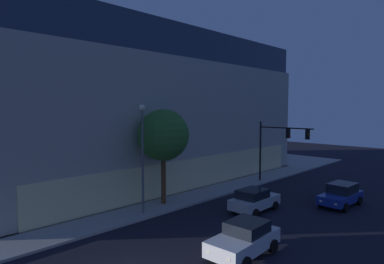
{
  "coord_description": "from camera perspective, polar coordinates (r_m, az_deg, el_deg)",
  "views": [
    {
      "loc": [
        -7.46,
        -10.93,
        7.3
      ],
      "look_at": [
        6.91,
        3.16,
        5.87
      ],
      "focal_mm": 30.55,
      "sensor_mm": 36.0,
      "label": 1
    }
  ],
  "objects": [
    {
      "name": "car_blue",
      "position": [
        27.53,
        24.59,
        -9.88
      ],
      "size": [
        4.26,
        2.19,
        1.67
      ],
      "color": "navy",
      "rests_on": "ground"
    },
    {
      "name": "sidewalk_tree",
      "position": [
        24.56,
        -5.05,
        -0.59
      ],
      "size": [
        3.89,
        3.89,
        7.14
      ],
      "color": "brown",
      "rests_on": "sidewalk_corner"
    },
    {
      "name": "car_white",
      "position": [
        17.26,
        9.11,
        -17.91
      ],
      "size": [
        4.24,
        2.28,
        1.68
      ],
      "color": "silver",
      "rests_on": "ground"
    },
    {
      "name": "street_lamp_sidewalk",
      "position": [
        22.48,
        -8.64,
        -2.2
      ],
      "size": [
        0.44,
        0.44,
        7.45
      ],
      "color": "#5A5A5A",
      "rests_on": "sidewalk_corner"
    },
    {
      "name": "car_silver",
      "position": [
        24.19,
        10.79,
        -11.56
      ],
      "size": [
        4.07,
        2.05,
        1.61
      ],
      "color": "#B7BABF",
      "rests_on": "ground"
    },
    {
      "name": "traffic_light_far_corner",
      "position": [
        32.27,
        15.04,
        -1.42
      ],
      "size": [
        0.4,
        5.43,
        5.9
      ],
      "color": "black",
      "rests_on": "sidewalk_corner"
    },
    {
      "name": "modern_building",
      "position": [
        37.02,
        -10.94,
        3.85
      ],
      "size": [
        33.62,
        21.28,
        14.59
      ],
      "color": "#4C4C51",
      "rests_on": "ground"
    }
  ]
}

